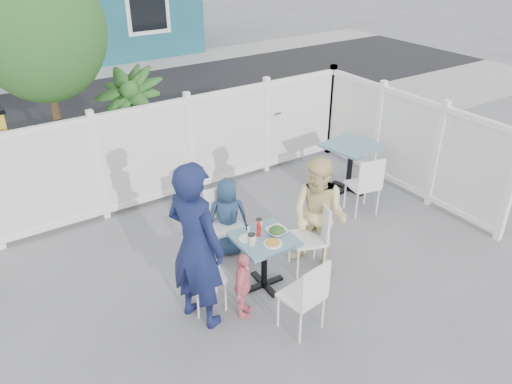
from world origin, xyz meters
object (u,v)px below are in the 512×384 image
woman (319,216)px  toddler (243,286)px  chair_right (314,232)px  boy (228,217)px  chair_back (223,218)px  spare_table (351,155)px  man (196,246)px  main_table (264,249)px  chair_left (199,271)px  chair_near (307,293)px

woman → toddler: bearing=-102.4°
chair_right → boy: (-0.70, 0.90, -0.00)m
chair_back → spare_table: bearing=-165.5°
chair_back → woman: size_ratio=0.62×
woman → man: bearing=-113.0°
main_table → chair_left: chair_left is taller
woman → spare_table: bearing=103.1°
main_table → toddler: size_ratio=0.86×
woman → boy: 1.20m
man → spare_table: bearing=-89.7°
chair_right → man: bearing=111.3°
spare_table → toddler: 3.42m
woman → boy: (-0.76, 0.90, -0.21)m
main_table → chair_back: bearing=93.3°
chair_right → main_table: bearing=107.7°
chair_back → man: 1.33m
chair_back → toddler: bearing=75.5°
chair_left → chair_back: bearing=147.5°
spare_table → chair_right: 2.26m
chair_left → woman: size_ratio=0.58×
man → chair_right: bearing=-110.1°
chair_back → man: size_ratio=0.48×
main_table → man: (-0.90, -0.05, 0.42)m
chair_near → toddler: 0.73m
chair_right → chair_back: (-0.77, 0.91, 0.00)m
chair_left → man: (-0.09, -0.14, 0.45)m
woman → toddler: size_ratio=1.86×
main_table → spare_table: bearing=26.5°
chair_left → chair_near: 1.22m
toddler → chair_left: bearing=84.7°
boy → main_table: bearing=111.5°
chair_right → chair_near: (-0.78, -0.84, -0.02)m
spare_table → boy: size_ratio=0.81×
main_table → man: size_ratio=0.36×
chair_right → boy: boy is taller
chair_near → toddler: bearing=117.6°
toddler → main_table: bearing=-15.6°
toddler → chair_right: bearing=-34.8°
main_table → boy: (0.02, 0.86, -0.00)m
spare_table → chair_right: (-1.84, -1.31, -0.09)m
main_table → chair_back: 0.88m
chair_left → chair_back: chair_back is taller
chair_left → man: size_ratio=0.46×
man → woman: size_ratio=1.28×
chair_right → chair_back: size_ratio=1.00×
chair_near → man: man is taller
woman → chair_left: bearing=-118.1°
man → chair_left: bearing=-52.9°
chair_left → chair_right: (1.53, -0.12, 0.03)m
man → chair_back: bearing=-63.1°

